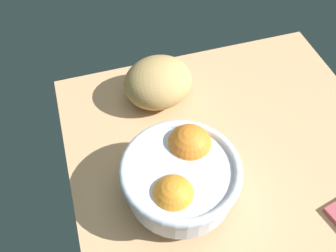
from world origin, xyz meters
TOP-DOWN VIEW (x-y plane):
  - ground_plane at (0.00, 0.00)cm, footprint 79.35×62.51cm
  - fruit_bowl at (4.60, 12.43)cm, footprint 20.21×20.21cm
  - bread_loaf at (28.02, 9.82)cm, footprint 15.20×16.57cm

SIDE VIEW (x-z plane):
  - ground_plane at x=0.00cm, z-range -3.00..0.00cm
  - bread_loaf at x=28.02cm, z-range 0.00..9.67cm
  - fruit_bowl at x=4.60cm, z-range 0.56..11.88cm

